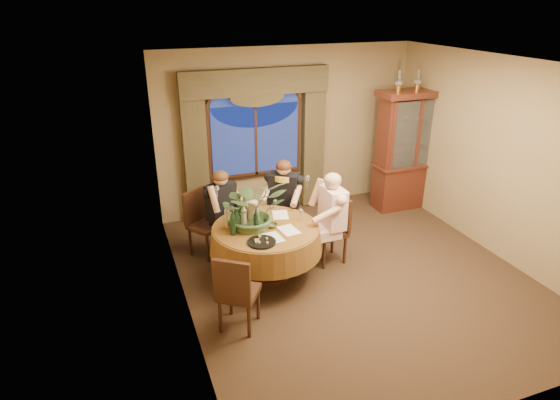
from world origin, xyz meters
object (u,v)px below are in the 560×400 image
object	(u,v)px
chair_back	(206,224)
chair_front_left	(239,290)
olive_bowl	(272,226)
wine_bottle_2	(240,212)
chair_back_right	(278,212)
wine_bottle_4	(256,221)
china_cabinet	(410,150)
oil_lamp_center	(418,80)
oil_lamp_right	(436,78)
person_pink	(332,219)
dining_table	(266,252)
stoneware_vase	(253,212)
wine_bottle_5	(236,220)
centerpiece_plant	(252,185)
wine_bottle_0	(233,223)
person_scarf	(284,202)
person_back	(222,213)
oil_lamp_left	(399,81)
wine_bottle_1	(227,216)
chair_right	(329,231)
wine_bottle_3	(244,216)

from	to	relation	value
chair_back	chair_front_left	distance (m)	1.77
olive_bowl	wine_bottle_2	xyz separation A→B (m)	(-0.36, 0.25, 0.14)
chair_back	chair_back_right	bearing A→B (deg)	146.17
wine_bottle_2	wine_bottle_4	world-z (taller)	same
china_cabinet	oil_lamp_center	bearing A→B (deg)	0.00
oil_lamp_right	person_pink	xyz separation A→B (m)	(-2.52, -1.37, -1.57)
dining_table	wine_bottle_4	world-z (taller)	wine_bottle_4
stoneware_vase	wine_bottle_5	bearing A→B (deg)	-149.54
stoneware_vase	centerpiece_plant	size ratio (longest dim) A/B	0.33
chair_back_right	centerpiece_plant	xyz separation A→B (m)	(-0.65, -0.81, 0.84)
oil_lamp_center	wine_bottle_0	bearing A→B (deg)	-157.96
chair_back	person_scarf	size ratio (longest dim) A/B	0.71
person_back	wine_bottle_2	bearing A→B (deg)	74.74
oil_lamp_left	centerpiece_plant	bearing A→B (deg)	-156.22
chair_back_right	wine_bottle_4	size ratio (longest dim) A/B	2.91
wine_bottle_1	wine_bottle_2	bearing A→B (deg)	17.14
olive_bowl	wine_bottle_2	world-z (taller)	wine_bottle_2
person_pink	centerpiece_plant	size ratio (longest dim) A/B	1.44
chair_right	wine_bottle_2	bearing A→B (deg)	79.23
oil_lamp_center	wine_bottle_0	xyz separation A→B (m)	(-3.58, -1.45, -1.34)
dining_table	wine_bottle_3	size ratio (longest dim) A/B	4.52
oil_lamp_right	chair_right	bearing A→B (deg)	-152.79
person_scarf	chair_front_left	bearing A→B (deg)	89.80
chair_back_right	wine_bottle_1	bearing A→B (deg)	66.90
china_cabinet	person_scarf	distance (m)	2.65
person_back	wine_bottle_3	xyz separation A→B (m)	(0.12, -0.76, 0.27)
wine_bottle_1	wine_bottle_4	distance (m)	0.41
oil_lamp_left	wine_bottle_3	xyz separation A→B (m)	(-3.04, -1.30, -1.34)
oil_lamp_center	chair_back_right	size ratio (longest dim) A/B	0.35
person_back	wine_bottle_5	world-z (taller)	person_back
centerpiece_plant	china_cabinet	bearing A→B (deg)	21.40
oil_lamp_left	olive_bowl	distance (m)	3.39
stoneware_vase	olive_bowl	distance (m)	0.31
centerpiece_plant	wine_bottle_4	xyz separation A→B (m)	(-0.02, -0.21, -0.41)
oil_lamp_left	wine_bottle_0	size ratio (longest dim) A/B	1.03
stoneware_vase	wine_bottle_0	distance (m)	0.41
oil_lamp_left	person_back	distance (m)	3.59
oil_lamp_left	chair_back	world-z (taller)	oil_lamp_left
chair_back	person_scarf	distance (m)	1.20
centerpiece_plant	wine_bottle_2	xyz separation A→B (m)	(-0.14, 0.11, -0.41)
dining_table	person_back	size ratio (longest dim) A/B	1.15
wine_bottle_0	wine_bottle_3	bearing A→B (deg)	39.20
oil_lamp_right	person_scarf	bearing A→B (deg)	-169.08
olive_bowl	wine_bottle_0	distance (m)	0.55
china_cabinet	oil_lamp_left	xyz separation A→B (m)	(-0.36, 0.00, 1.21)
chair_right	wine_bottle_0	bearing A→B (deg)	91.17
centerpiece_plant	wine_bottle_2	size ratio (longest dim) A/B	2.88
chair_back_right	person_pink	world-z (taller)	person_pink
person_scarf	wine_bottle_5	bearing A→B (deg)	75.15
wine_bottle_2	wine_bottle_0	bearing A→B (deg)	-121.26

